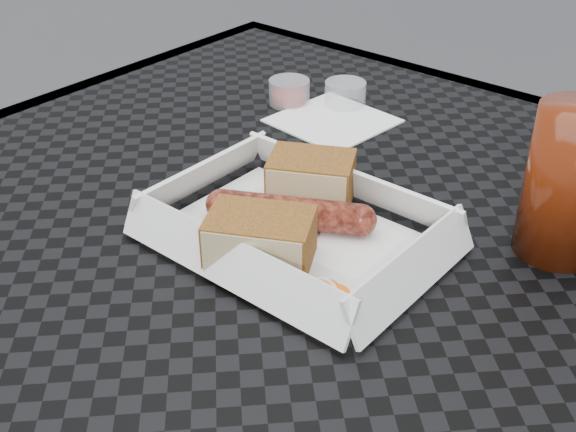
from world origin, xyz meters
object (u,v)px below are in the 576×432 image
object	(u,v)px
drink_glass	(568,183)
food_tray	(295,238)
patio_table	(283,262)
bratwurst	(290,212)

from	to	relation	value
drink_glass	food_tray	bearing A→B (deg)	-143.96
patio_table	food_tray	bearing A→B (deg)	-40.74
patio_table	bratwurst	world-z (taller)	bratwurst
bratwurst	drink_glass	size ratio (longest dim) A/B	1.06
drink_glass	patio_table	bearing A→B (deg)	-160.30
patio_table	drink_glass	distance (m)	0.29
patio_table	food_tray	world-z (taller)	food_tray
patio_table	drink_glass	bearing A→B (deg)	19.70
patio_table	food_tray	size ratio (longest dim) A/B	3.64
patio_table	bratwurst	distance (m)	0.11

